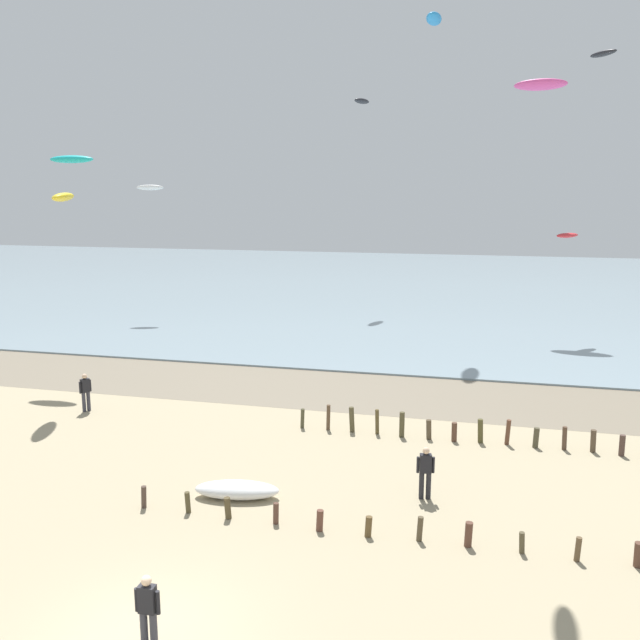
# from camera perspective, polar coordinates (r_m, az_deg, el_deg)

# --- Properties ---
(ground_plane) EXTENTS (160.00, 160.00, 0.00)m
(ground_plane) POSITION_cam_1_polar(r_m,az_deg,el_deg) (16.39, -14.94, -24.92)
(ground_plane) COLOR tan
(wet_sand_strip) EXTENTS (120.00, 6.50, 0.01)m
(wet_sand_strip) POSITION_cam_1_polar(r_m,az_deg,el_deg) (32.58, 1.04, -6.02)
(wet_sand_strip) COLOR #7A6D59
(wet_sand_strip) RESTS_ON ground
(sea) EXTENTS (160.00, 70.00, 0.10)m
(sea) POSITION_cam_1_polar(r_m,az_deg,el_deg) (69.66, 7.88, 3.03)
(sea) COLOR #7F939E
(sea) RESTS_ON ground
(groyne_near) EXTENTS (21.06, 0.33, 0.72)m
(groyne_near) POSITION_cam_1_polar(r_m,az_deg,el_deg) (19.37, 15.70, -17.79)
(groyne_near) COLOR #4B3A31
(groyne_near) RESTS_ON ground
(groyne_mid) EXTENTS (15.44, 0.36, 1.06)m
(groyne_mid) POSITION_cam_1_polar(r_m,az_deg,el_deg) (26.56, 14.73, -9.38)
(groyne_mid) COLOR #4A4831
(groyne_mid) RESTS_ON ground
(person_nearest_camera) EXTENTS (0.57, 0.23, 1.71)m
(person_nearest_camera) POSITION_cam_1_polar(r_m,az_deg,el_deg) (15.53, -14.59, -23.01)
(person_nearest_camera) COLOR #383842
(person_nearest_camera) RESTS_ON ground
(person_by_waterline) EXTENTS (0.56, 0.29, 1.71)m
(person_by_waterline) POSITION_cam_1_polar(r_m,az_deg,el_deg) (21.52, 9.06, -12.73)
(person_by_waterline) COLOR #232328
(person_by_waterline) RESTS_ON ground
(person_right_flank) EXTENTS (0.36, 0.51, 1.71)m
(person_right_flank) POSITION_cam_1_polar(r_m,az_deg,el_deg) (31.00, -19.53, -5.80)
(person_right_flank) COLOR #383842
(person_right_flank) RESTS_ON ground
(grounded_kite) EXTENTS (2.81, 1.38, 0.54)m
(grounded_kite) POSITION_cam_1_polar(r_m,az_deg,el_deg) (21.74, -7.16, -14.29)
(grounded_kite) COLOR white
(grounded_kite) RESTS_ON ground
(kite_aloft_0) EXTENTS (1.53, 1.89, 0.30)m
(kite_aloft_0) POSITION_cam_1_polar(r_m,az_deg,el_deg) (41.67, 23.19, 20.34)
(kite_aloft_0) COLOR black
(kite_aloft_2) EXTENTS (1.55, 2.50, 0.54)m
(kite_aloft_2) POSITION_cam_1_polar(r_m,az_deg,el_deg) (32.33, -21.24, 9.83)
(kite_aloft_2) COLOR yellow
(kite_aloft_3) EXTENTS (1.37, 2.32, 0.49)m
(kite_aloft_3) POSITION_cam_1_polar(r_m,az_deg,el_deg) (56.49, 3.62, 18.28)
(kite_aloft_3) COLOR black
(kite_aloft_5) EXTENTS (2.45, 0.86, 0.44)m
(kite_aloft_5) POSITION_cam_1_polar(r_m,az_deg,el_deg) (37.06, -20.60, 12.82)
(kite_aloft_5) COLOR #19B2B7
(kite_aloft_6) EXTENTS (1.22, 2.84, 0.72)m
(kite_aloft_6) POSITION_cam_1_polar(r_m,az_deg,el_deg) (45.72, 9.78, 24.17)
(kite_aloft_6) COLOR #2384D1
(kite_aloft_8) EXTENTS (3.60, 1.70, 0.99)m
(kite_aloft_8) POSITION_cam_1_polar(r_m,az_deg,el_deg) (49.50, 18.45, 18.66)
(kite_aloft_8) COLOR #E54C99
(kite_aloft_9) EXTENTS (1.83, 1.89, 0.33)m
(kite_aloft_9) POSITION_cam_1_polar(r_m,az_deg,el_deg) (45.23, 20.51, 6.84)
(kite_aloft_9) COLOR red
(kite_aloft_10) EXTENTS (2.14, 1.32, 0.57)m
(kite_aloft_10) POSITION_cam_1_polar(r_m,az_deg,el_deg) (52.32, -14.41, 10.98)
(kite_aloft_10) COLOR white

